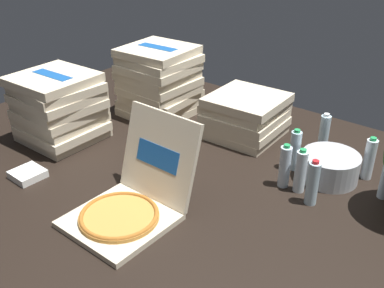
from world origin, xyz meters
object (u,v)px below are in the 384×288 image
(water_bottle_2, at_px, (313,183))
(water_bottle_3, at_px, (324,133))
(water_bottle_0, at_px, (285,166))
(water_bottle_1, at_px, (295,150))
(napkin_pile, at_px, (28,174))
(water_bottle_5, at_px, (369,159))
(pizza_stack_right_mid, at_px, (159,82))
(ice_bucket, at_px, (330,167))
(pizza_stack_right_near, at_px, (245,116))
(open_pizza_box, at_px, (132,199))
(water_bottle_4, at_px, (301,171))
(pizza_stack_left_mid, at_px, (59,108))

(water_bottle_2, bearing_deg, water_bottle_3, 109.52)
(water_bottle_0, height_order, water_bottle_2, same)
(water_bottle_1, height_order, napkin_pile, water_bottle_1)
(water_bottle_3, xyz_separation_m, water_bottle_5, (0.31, -0.13, 0.00))
(water_bottle_5, xyz_separation_m, napkin_pile, (-1.36, -1.12, -0.09))
(water_bottle_3, distance_m, water_bottle_5, 0.33)
(pizza_stack_right_mid, distance_m, ice_bucket, 1.25)
(pizza_stack_right_near, bearing_deg, water_bottle_1, -22.49)
(water_bottle_5, distance_m, napkin_pile, 1.76)
(water_bottle_1, height_order, water_bottle_5, same)
(pizza_stack_right_mid, bearing_deg, water_bottle_5, 3.25)
(water_bottle_0, bearing_deg, water_bottle_5, 48.96)
(pizza_stack_right_mid, xyz_separation_m, napkin_pile, (0.03, -1.04, -0.21))
(open_pizza_box, xyz_separation_m, water_bottle_1, (0.37, 0.84, 0.02))
(water_bottle_4, bearing_deg, open_pizza_box, -126.64)
(open_pizza_box, distance_m, pizza_stack_right_mid, 1.15)
(napkin_pile, bearing_deg, open_pizza_box, 10.53)
(open_pizza_box, relative_size, water_bottle_4, 2.35)
(water_bottle_1, height_order, water_bottle_3, same)
(water_bottle_3, height_order, napkin_pile, water_bottle_3)
(open_pizza_box, height_order, water_bottle_2, open_pizza_box)
(pizza_stack_right_near, relative_size, water_bottle_5, 1.93)
(ice_bucket, xyz_separation_m, water_bottle_5, (0.15, 0.13, 0.04))
(pizza_stack_right_mid, height_order, water_bottle_4, pizza_stack_right_mid)
(water_bottle_0, relative_size, water_bottle_4, 1.00)
(pizza_stack_right_mid, bearing_deg, open_pizza_box, -53.36)
(pizza_stack_right_mid, bearing_deg, pizza_stack_left_mid, -106.87)
(water_bottle_1, relative_size, water_bottle_5, 1.00)
(pizza_stack_left_mid, distance_m, water_bottle_0, 1.35)
(water_bottle_2, xyz_separation_m, napkin_pile, (-1.24, -0.72, -0.09))
(water_bottle_0, relative_size, water_bottle_2, 1.00)
(water_bottle_1, relative_size, water_bottle_3, 1.00)
(water_bottle_4, xyz_separation_m, napkin_pile, (-1.15, -0.78, -0.09))
(pizza_stack_right_mid, distance_m, water_bottle_5, 1.40)
(pizza_stack_left_mid, bearing_deg, water_bottle_0, 16.74)
(pizza_stack_right_mid, height_order, water_bottle_1, pizza_stack_right_mid)
(water_bottle_0, distance_m, water_bottle_2, 0.18)
(water_bottle_5, bearing_deg, pizza_stack_right_mid, -176.75)
(water_bottle_0, bearing_deg, pizza_stack_left_mid, -163.26)
(water_bottle_1, bearing_deg, pizza_stack_right_mid, 175.69)
(pizza_stack_left_mid, bearing_deg, pizza_stack_right_near, 42.52)
(napkin_pile, bearing_deg, water_bottle_0, 36.10)
(open_pizza_box, distance_m, water_bottle_4, 0.83)
(pizza_stack_right_near, distance_m, water_bottle_5, 0.77)
(pizza_stack_right_mid, xyz_separation_m, water_bottle_5, (1.39, 0.08, -0.12))
(water_bottle_5, bearing_deg, pizza_stack_left_mid, -155.32)
(water_bottle_1, relative_size, water_bottle_4, 1.00)
(open_pizza_box, relative_size, water_bottle_2, 2.35)
(ice_bucket, height_order, water_bottle_4, water_bottle_4)
(pizza_stack_right_near, height_order, pizza_stack_left_mid, pizza_stack_left_mid)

